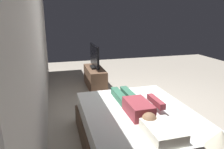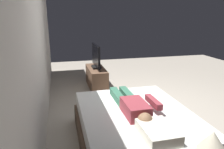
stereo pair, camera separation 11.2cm
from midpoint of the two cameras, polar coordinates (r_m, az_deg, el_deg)
The scene contains 9 objects.
ground_plane at distance 4.16m, azimuth 7.10°, elevation -10.07°, with size 10.00×10.00×0.00m, color #ADA393.
back_wall at distance 3.87m, azimuth -19.74°, elevation 8.86°, with size 6.40×0.10×2.80m, color silver.
bed at distance 3.09m, azimuth 5.86°, elevation -14.24°, with size 1.94×1.53×0.54m.
pillow at distance 2.41m, azimuth 11.90°, elevation -14.53°, with size 0.48×0.34×0.12m, color silver.
person at distance 2.94m, azimuth 5.15°, elevation -8.03°, with size 1.26×0.46×0.18m.
remote at distance 3.25m, azimuth 10.92°, elevation -7.28°, with size 0.15×0.04×0.02m, color black.
tv_stand at distance 5.46m, azimuth -5.13°, elevation -0.84°, with size 1.10×0.40×0.50m, color brown.
tv at distance 5.34m, azimuth -5.27°, elevation 4.67°, with size 0.88×0.20×0.59m.
lamp at distance 1.93m, azimuth 25.24°, elevation -15.48°, with size 0.22×0.22×0.42m.
Camera 1 is at (-3.43, 1.55, 1.80)m, focal length 34.48 mm.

